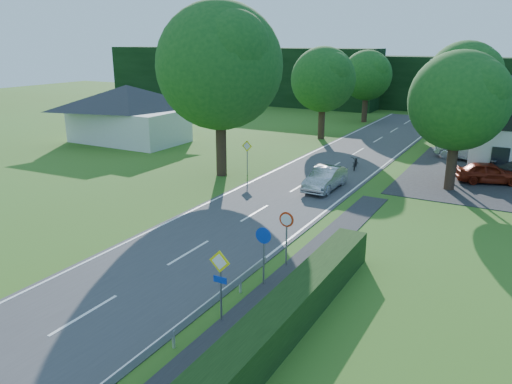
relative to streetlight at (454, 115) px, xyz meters
The scene contains 23 objects.
road 13.59m from the streetlight, 128.88° to the right, with size 7.00×80.00×0.04m, color #3A3A3D.
line_edge_left 15.73m from the streetlight, 138.52° to the right, with size 0.12×80.00×0.01m, color white.
line_edge_right 11.95m from the streetlight, 115.70° to the right, with size 0.12×80.00×0.01m, color white.
line_centre 13.58m from the streetlight, 128.88° to the right, with size 0.12×80.00×0.01m, color white, non-canonical shape.
tree_main 15.35m from the streetlight, 156.89° to the right, with size 9.40×9.40×11.64m, color #164917, non-canonical shape.
tree_left_far 16.45m from the streetlight, 142.56° to the left, with size 7.00×7.00×8.58m, color #164917, non-canonical shape.
tree_right_far 12.05m from the streetlight, 95.06° to the left, with size 7.40×7.40×9.09m, color #164917, non-canonical shape.
tree_left_back 25.34m from the streetlight, 119.73° to the left, with size 6.60×6.60×8.07m, color #164917, non-canonical shape.
tree_right_back 20.12m from the streetlight, 95.89° to the left, with size 6.20×6.20×7.56m, color #164917, non-canonical shape.
tree_right_mid 2.05m from the streetlight, 77.66° to the right, with size 7.00×7.00×8.58m, color #164917, non-canonical shape.
treeline_left 48.22m from the streetlight, 138.42° to the left, with size 44.00×6.00×8.00m, color black.
treeline_right 36.01m from the streetlight, 90.10° to the left, with size 30.00×5.00×7.00m, color black.
bungalow_left 28.12m from the streetlight, behind, with size 11.00×6.50×5.20m.
streetlight is the anchor object (origin of this frame).
sign_priority_right 22.50m from the streetlight, 99.70° to the right, with size 0.78×0.09×2.59m.
sign_roundabout 19.59m from the streetlight, 101.19° to the right, with size 0.64×0.08×2.37m.
sign_speed_limit 17.64m from the streetlight, 102.46° to the right, with size 0.64×0.11×2.37m.
sign_priority_left 13.80m from the streetlight, 158.22° to the right, with size 0.78×0.09×2.44m.
moving_car 9.44m from the streetlight, 137.66° to the right, with size 1.50×4.29×1.41m, color #AEAEB3.
motorcycle 7.52m from the streetlight, behind, with size 0.64×1.82×0.96m, color black.
parked_car_red 4.53m from the streetlight, 17.12° to the left, with size 1.63×4.06×1.38m, color maroon.
parked_car_silver_a 7.90m from the streetlight, 86.84° to the left, with size 1.67×4.78×1.58m, color #ACACB0.
parasol 5.55m from the streetlight, 61.24° to the left, with size 1.95×1.99×1.79m, color red.
Camera 1 is at (12.50, -4.38, 9.07)m, focal length 35.00 mm.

